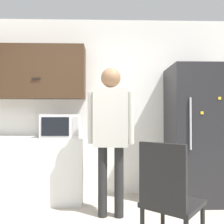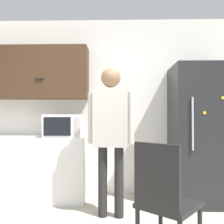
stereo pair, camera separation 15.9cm
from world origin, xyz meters
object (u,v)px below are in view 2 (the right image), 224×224
Objects in this scene: person at (111,125)px; refrigerator at (200,134)px; chair at (164,196)px; microwave at (64,126)px.

refrigerator is (1.23, 0.53, -0.14)m from person.
person is 0.93× the size of refrigerator.
chair is (0.47, -0.85, -0.56)m from person.
refrigerator is at bearing -79.22° from chair.
chair is at bearing -56.36° from person.
microwave is 0.29× the size of person.
microwave is 1.85m from chair.
microwave is 0.27× the size of refrigerator.
refrigerator reaches higher than microwave.
microwave is at bearing -179.22° from refrigerator.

